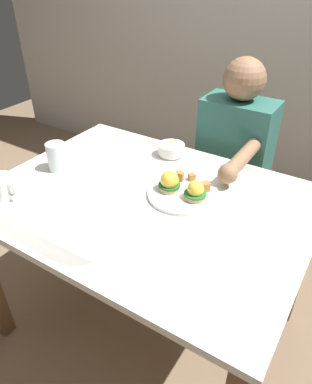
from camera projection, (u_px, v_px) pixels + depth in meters
The scene contains 8 objects.
ground_plane at pixel (148, 322), 1.77m from camera, with size 6.00×6.00×0.00m, color #7F664C.
dining_table at pixel (146, 220), 1.41m from camera, with size 1.20×0.90×0.74m.
eggs_benedict_plate at pixel (182, 190), 1.35m from camera, with size 0.27×0.27×0.09m.
fruit_bowl at pixel (171, 149), 1.62m from camera, with size 0.12×0.12×0.06m.
coffee_mug at pixel (3, 186), 1.33m from camera, with size 0.11×0.08×0.09m.
fork at pixel (71, 189), 1.40m from camera, with size 0.14×0.10×0.00m.
water_glass_near at pixel (57, 158), 1.50m from camera, with size 0.08×0.08×0.12m.
diner_person at pixel (232, 161), 1.78m from camera, with size 0.34×0.54×1.14m.
Camera 1 is at (0.63, -0.92, 1.51)m, focal length 33.73 mm.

